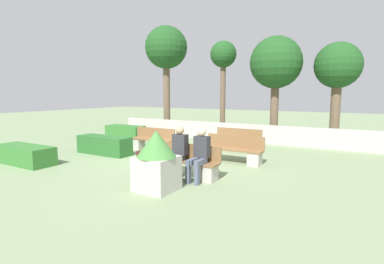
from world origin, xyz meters
The scene contains 17 objects.
ground_plane centered at (0.00, 0.00, 0.00)m, with size 60.00×60.00×0.00m, color gray.
perimeter_wall centered at (0.00, 4.79, 0.40)m, with size 12.35×0.30×0.81m.
bench_front centered at (1.54, -1.53, 0.32)m, with size 1.72×0.48×0.85m.
bench_left_side centered at (-1.60, 0.99, 0.33)m, with size 1.81×0.48×0.85m.
bench_right_side centered at (1.28, 2.45, 0.33)m, with size 1.83×0.49×0.85m.
bench_back centered at (1.88, 0.64, 0.33)m, with size 1.94×0.48×0.85m.
person_seated_man centered at (1.31, -1.67, 0.75)m, with size 0.38×0.64×1.35m.
person_seated_woman centered at (1.96, -1.67, 0.75)m, with size 0.38×0.64×1.35m.
hedge_block_near_left centered at (-2.65, -0.48, 0.32)m, with size 2.15×0.66×0.65m.
hedge_block_near_right centered at (-4.29, 2.37, 0.34)m, with size 1.91×0.75×0.69m.
hedge_block_mid_left centered at (-3.64, -2.83, 0.28)m, with size 2.16×0.80×0.57m.
planter_corner_left centered at (1.48, -2.79, 0.71)m, with size 0.90×0.90×1.36m.
suitcase centered at (0.17, -1.63, 0.29)m, with size 0.40×0.22×0.77m.
tree_leftmost centered at (-4.41, 5.91, 4.61)m, with size 2.34×2.34×5.90m.
tree_center_left centered at (-1.16, 6.42, 3.96)m, with size 1.36×1.36×4.88m.
tree_center_right centered at (1.68, 6.03, 3.54)m, with size 2.39×2.39×4.80m.
tree_rightmost centered at (4.24, 6.49, 3.28)m, with size 1.98×1.98×4.38m.
Camera 1 is at (5.52, -8.05, 2.18)m, focal length 28.00 mm.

